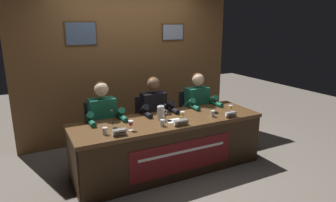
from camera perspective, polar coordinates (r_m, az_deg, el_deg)
The scene contains 23 objects.
ground_plane at distance 4.30m, azimuth -0.00°, elevation -12.68°, with size 12.00×12.00×0.00m, color #70665B.
wall_back_panelled at distance 5.19m, azimuth -7.37°, elevation 7.16°, with size 3.82×0.14×2.60m.
conference_table at distance 4.01m, azimuth 0.68°, elevation -7.05°, with size 2.62×0.83×0.73m.
chair_left at distance 4.39m, azimuth -12.69°, elevation -6.21°, with size 0.44×0.44×0.90m.
panelist_left at distance 4.12m, azimuth -12.20°, elevation -3.54°, with size 0.51×0.48×1.23m.
nameplate_left at distance 3.47m, azimuth -9.34°, elevation -5.98°, with size 0.16×0.06×0.08m.
juice_glass_left at distance 3.60m, azimuth -7.20°, elevation -4.36°, with size 0.06×0.06×0.12m.
water_cup_left at distance 3.54m, azimuth -12.05°, elevation -5.76°, with size 0.06×0.06×0.08m.
microphone_left at distance 3.70m, azimuth -10.36°, elevation -4.14°, with size 0.06×0.17×0.22m.
chair_center at distance 4.63m, azimuth -3.39°, elevation -4.77°, with size 0.44×0.44×0.90m.
panelist_center at distance 4.37m, azimuth -2.39°, elevation -2.15°, with size 0.51×0.48×1.23m.
nameplate_center at distance 3.76m, azimuth 2.54°, elevation -4.16°, with size 0.20×0.06×0.08m.
juice_glass_center at distance 3.93m, azimuth 2.81°, elevation -2.59°, with size 0.06×0.06×0.12m.
water_cup_center at distance 3.73m, azimuth -1.08°, elevation -4.32°, with size 0.06×0.06×0.08m.
microphone_center at distance 3.90m, azimuth -0.02°, elevation -2.86°, with size 0.06×0.17×0.22m.
chair_right at distance 4.97m, azimuth 4.80°, elevation -3.40°, with size 0.44×0.44×0.90m.
panelist_right at distance 4.73m, azimuth 6.14°, elevation -0.89°, with size 0.51×0.48×1.23m.
nameplate_right at distance 4.17m, azimuth 12.03°, elevation -2.52°, with size 0.17×0.06×0.08m.
juice_glass_right at distance 4.31m, azimuth 11.97°, elevation -1.31°, with size 0.06×0.06×0.12m.
water_cup_right at distance 4.15m, azimuth 8.60°, elevation -2.49°, with size 0.06×0.06×0.08m.
microphone_right at distance 4.32m, azimuth 8.96°, elevation -1.28°, with size 0.06×0.17×0.22m.
water_pitcher_central at distance 3.96m, azimuth -1.36°, elevation -2.31°, with size 0.15×0.10×0.21m.
document_stack_center at distance 3.91m, azimuth 1.18°, elevation -3.88°, with size 0.21×0.15×0.01m.
Camera 1 is at (-1.74, -3.40, 2.00)m, focal length 31.56 mm.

